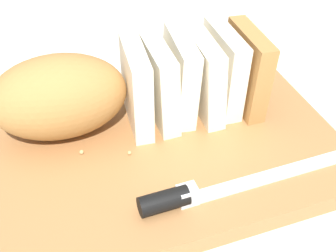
% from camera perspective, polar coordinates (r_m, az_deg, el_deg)
% --- Properties ---
extents(ground_plane, '(3.00, 3.00, 0.00)m').
position_cam_1_polar(ground_plane, '(0.56, -0.00, -4.08)').
color(ground_plane, silver).
extents(cutting_board, '(0.41, 0.28, 0.02)m').
position_cam_1_polar(cutting_board, '(0.56, -0.00, -3.25)').
color(cutting_board, '#9E6B3D').
rests_on(cutting_board, ground_plane).
extents(bread_loaf, '(0.32, 0.11, 0.10)m').
position_cam_1_polar(bread_loaf, '(0.56, -5.58, 4.62)').
color(bread_loaf, '#A8753D').
rests_on(bread_loaf, cutting_board).
extents(bread_knife, '(0.29, 0.03, 0.02)m').
position_cam_1_polar(bread_knife, '(0.49, 4.39, -7.79)').
color(bread_knife, silver).
rests_on(bread_knife, cutting_board).
extents(crumb_near_knife, '(0.01, 0.01, 0.01)m').
position_cam_1_polar(crumb_near_knife, '(0.55, -10.32, -3.08)').
color(crumb_near_knife, tan).
rests_on(crumb_near_knife, cutting_board).
extents(crumb_near_loaf, '(0.00, 0.00, 0.00)m').
position_cam_1_polar(crumb_near_loaf, '(0.54, -4.56, -3.47)').
color(crumb_near_loaf, tan).
rests_on(crumb_near_loaf, cutting_board).
extents(crumb_stray_left, '(0.00, 0.00, 0.00)m').
position_cam_1_polar(crumb_stray_left, '(0.58, 4.43, 0.29)').
color(crumb_stray_left, tan).
rests_on(crumb_stray_left, cutting_board).
extents(crumb_stray_right, '(0.00, 0.00, 0.00)m').
position_cam_1_polar(crumb_stray_right, '(0.56, -3.53, -1.27)').
color(crumb_stray_right, tan).
rests_on(crumb_stray_right, cutting_board).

